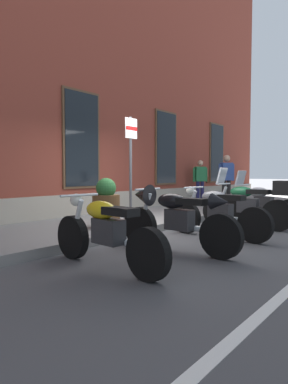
{
  "coord_description": "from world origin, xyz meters",
  "views": [
    {
      "loc": [
        -5.94,
        -4.23,
        1.23
      ],
      "look_at": [
        0.4,
        0.85,
        0.79
      ],
      "focal_mm": 32.13,
      "sensor_mm": 36.0,
      "label": 1
    }
  ],
  "objects_px": {
    "motorcycle_yellow_naked": "(105,232)",
    "barrel_planter": "(106,206)",
    "pedestrian_blue_top": "(226,177)",
    "parking_sign": "(131,154)",
    "motorcycle_black_sport": "(172,215)",
    "motorcycle_green_touring": "(250,203)",
    "pedestrian_striped_shirt": "(200,179)",
    "motorcycle_grey_naked": "(217,213)",
    "motorcycle_silver_touring": "(266,201)"
  },
  "relations": [
    {
      "from": "parking_sign",
      "to": "pedestrian_striped_shirt",
      "type": "bearing_deg",
      "value": 14.39
    },
    {
      "from": "motorcycle_grey_naked",
      "to": "motorcycle_silver_touring",
      "type": "xyz_separation_m",
      "value": [
        2.65,
        -0.01,
        0.06
      ]
    },
    {
      "from": "barrel_planter",
      "to": "parking_sign",
      "type": "bearing_deg",
      "value": 6.93
    },
    {
      "from": "motorcycle_green_touring",
      "to": "motorcycle_silver_touring",
      "type": "relative_size",
      "value": 0.99
    },
    {
      "from": "motorcycle_black_sport",
      "to": "motorcycle_green_touring",
      "type": "bearing_deg",
      "value": -2.56
    },
    {
      "from": "motorcycle_grey_naked",
      "to": "motorcycle_silver_touring",
      "type": "height_order",
      "value": "motorcycle_silver_touring"
    },
    {
      "from": "motorcycle_silver_touring",
      "to": "barrel_planter",
      "type": "xyz_separation_m",
      "value": [
        -3.75,
        1.89,
        0.04
      ]
    },
    {
      "from": "motorcycle_grey_naked",
      "to": "barrel_planter",
      "type": "bearing_deg",
      "value": 120.33
    },
    {
      "from": "barrel_planter",
      "to": "pedestrian_blue_top",
      "type": "bearing_deg",
      "value": 2.13
    },
    {
      "from": "pedestrian_striped_shirt",
      "to": "barrel_planter",
      "type": "xyz_separation_m",
      "value": [
        -6.55,
        -1.56,
        -0.44
      ]
    },
    {
      "from": "motorcycle_yellow_naked",
      "to": "barrel_planter",
      "type": "height_order",
      "value": "barrel_planter"
    },
    {
      "from": "parking_sign",
      "to": "pedestrian_blue_top",
      "type": "bearing_deg",
      "value": 1.29
    },
    {
      "from": "pedestrian_blue_top",
      "to": "pedestrian_striped_shirt",
      "type": "relative_size",
      "value": 1.08
    },
    {
      "from": "parking_sign",
      "to": "motorcycle_silver_touring",
      "type": "bearing_deg",
      "value": -34.8
    },
    {
      "from": "motorcycle_black_sport",
      "to": "parking_sign",
      "type": "xyz_separation_m",
      "value": [
        1.22,
        1.93,
        1.08
      ]
    },
    {
      "from": "motorcycle_grey_naked",
      "to": "pedestrian_striped_shirt",
      "type": "relative_size",
      "value": 1.36
    },
    {
      "from": "barrel_planter",
      "to": "pedestrian_striped_shirt",
      "type": "bearing_deg",
      "value": 13.41
    },
    {
      "from": "motorcycle_black_sport",
      "to": "motorcycle_green_touring",
      "type": "relative_size",
      "value": 1.06
    },
    {
      "from": "motorcycle_black_sport",
      "to": "motorcycle_silver_touring",
      "type": "height_order",
      "value": "motorcycle_silver_touring"
    },
    {
      "from": "motorcycle_yellow_naked",
      "to": "motorcycle_grey_naked",
      "type": "bearing_deg",
      "value": -3.4
    },
    {
      "from": "motorcycle_grey_naked",
      "to": "motorcycle_green_touring",
      "type": "xyz_separation_m",
      "value": [
        1.45,
        -0.07,
        0.08
      ]
    },
    {
      "from": "motorcycle_green_touring",
      "to": "barrel_planter",
      "type": "height_order",
      "value": "motorcycle_green_touring"
    },
    {
      "from": "motorcycle_black_sport",
      "to": "pedestrian_blue_top",
      "type": "distance_m",
      "value": 6.63
    },
    {
      "from": "motorcycle_black_sport",
      "to": "motorcycle_silver_touring",
      "type": "distance_m",
      "value": 4.1
    },
    {
      "from": "motorcycle_grey_naked",
      "to": "parking_sign",
      "type": "bearing_deg",
      "value": 96.27
    },
    {
      "from": "motorcycle_silver_touring",
      "to": "pedestrian_blue_top",
      "type": "xyz_separation_m",
      "value": [
        2.19,
        2.11,
        0.56
      ]
    },
    {
      "from": "motorcycle_green_touring",
      "to": "motorcycle_silver_touring",
      "type": "bearing_deg",
      "value": 2.89
    },
    {
      "from": "motorcycle_green_touring",
      "to": "motorcycle_silver_touring",
      "type": "height_order",
      "value": "motorcycle_green_touring"
    },
    {
      "from": "barrel_planter",
      "to": "motorcycle_silver_touring",
      "type": "bearing_deg",
      "value": -26.73
    },
    {
      "from": "motorcycle_black_sport",
      "to": "pedestrian_striped_shirt",
      "type": "relative_size",
      "value": 1.4
    },
    {
      "from": "motorcycle_silver_touring",
      "to": "motorcycle_green_touring",
      "type": "bearing_deg",
      "value": -177.11
    },
    {
      "from": "parking_sign",
      "to": "motorcycle_black_sport",
      "type": "bearing_deg",
      "value": -122.37
    },
    {
      "from": "motorcycle_black_sport",
      "to": "parking_sign",
      "type": "distance_m",
      "value": 2.53
    },
    {
      "from": "motorcycle_green_touring",
      "to": "pedestrian_blue_top",
      "type": "relative_size",
      "value": 1.22
    },
    {
      "from": "motorcycle_black_sport",
      "to": "barrel_planter",
      "type": "distance_m",
      "value": 1.85
    },
    {
      "from": "pedestrian_blue_top",
      "to": "motorcycle_silver_touring",
      "type": "bearing_deg",
      "value": -136.07
    },
    {
      "from": "motorcycle_green_touring",
      "to": "parking_sign",
      "type": "relative_size",
      "value": 0.9
    },
    {
      "from": "motorcycle_yellow_naked",
      "to": "motorcycle_black_sport",
      "type": "xyz_separation_m",
      "value": [
        1.39,
        -0.11,
        0.09
      ]
    },
    {
      "from": "parking_sign",
      "to": "barrel_planter",
      "type": "distance_m",
      "value": 1.39
    },
    {
      "from": "pedestrian_blue_top",
      "to": "pedestrian_striped_shirt",
      "type": "height_order",
      "value": "pedestrian_blue_top"
    },
    {
      "from": "pedestrian_blue_top",
      "to": "barrel_planter",
      "type": "xyz_separation_m",
      "value": [
        -5.94,
        -0.22,
        -0.52
      ]
    },
    {
      "from": "parking_sign",
      "to": "barrel_planter",
      "type": "bearing_deg",
      "value": -173.07
    },
    {
      "from": "motorcycle_grey_naked",
      "to": "motorcycle_silver_touring",
      "type": "distance_m",
      "value": 2.66
    },
    {
      "from": "motorcycle_black_sport",
      "to": "motorcycle_green_touring",
      "type": "xyz_separation_m",
      "value": [
        2.89,
        -0.13,
        -0.0
      ]
    },
    {
      "from": "motorcycle_silver_touring",
      "to": "pedestrian_striped_shirt",
      "type": "bearing_deg",
      "value": 50.96
    },
    {
      "from": "pedestrian_striped_shirt",
      "to": "pedestrian_blue_top",
      "type": "bearing_deg",
      "value": -114.37
    },
    {
      "from": "motorcycle_grey_naked",
      "to": "motorcycle_green_touring",
      "type": "distance_m",
      "value": 1.45
    },
    {
      "from": "motorcycle_black_sport",
      "to": "motorcycle_silver_touring",
      "type": "bearing_deg",
      "value": -0.95
    },
    {
      "from": "motorcycle_yellow_naked",
      "to": "pedestrian_blue_top",
      "type": "bearing_deg",
      "value": 14.11
    },
    {
      "from": "pedestrian_blue_top",
      "to": "parking_sign",
      "type": "xyz_separation_m",
      "value": [
        -5.06,
        -0.11,
        0.55
      ]
    }
  ]
}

